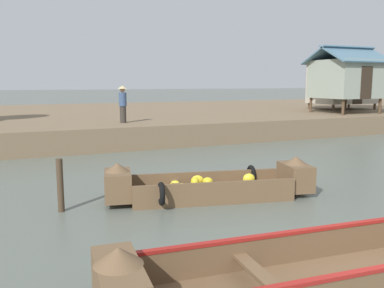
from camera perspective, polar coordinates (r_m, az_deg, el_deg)
ground_plane at (r=14.49m, az=-5.53°, el=-2.48°), size 300.00×300.00×0.00m
riverbank_strip at (r=26.41m, az=-13.98°, el=3.38°), size 160.00×20.00×0.98m
banana_boat at (r=9.86m, az=2.61°, el=-5.74°), size 5.08×2.06×0.96m
viewer_boat at (r=6.09m, az=19.60°, el=-15.89°), size 6.48×1.90×0.98m
stilt_house_mid_left at (r=25.97m, az=20.74°, el=8.65°), size 3.87×3.57×3.90m
stilt_house_mid_right at (r=29.58m, az=20.36°, el=8.15°), size 4.68×3.22×3.69m
vendor_person at (r=18.53m, az=-9.66°, el=5.79°), size 0.44×0.44×1.66m
mooring_post at (r=9.25m, az=-17.95°, el=-5.53°), size 0.14×0.14×1.17m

